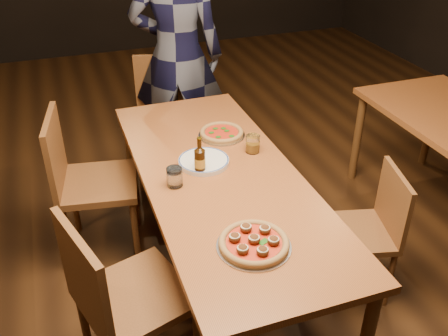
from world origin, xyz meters
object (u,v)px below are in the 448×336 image
object	(u,v)px
chair_main_sw	(98,182)
amber_glass	(253,144)
water_glass	(175,177)
table_main	(221,186)
pizza_margherita	(222,133)
chair_end	(165,121)
chair_main_nw	(136,295)
diner	(177,56)
plate_stack	(204,161)
beer_bottle	(200,161)
chair_main_e	(357,232)
pizza_meatball	(254,243)

from	to	relation	value
chair_main_sw	amber_glass	size ratio (longest dim) A/B	9.79
water_glass	chair_main_sw	bearing A→B (deg)	121.79
table_main	chair_main_sw	world-z (taller)	chair_main_sw
pizza_margherita	amber_glass	world-z (taller)	amber_glass
chair_end	water_glass	xyz separation A→B (m)	(-0.24, -1.27, 0.32)
chair_main_nw	diner	size ratio (longest dim) A/B	0.52
chair_main_sw	amber_glass	bearing A→B (deg)	-104.05
chair_main_nw	plate_stack	world-z (taller)	chair_main_nw
table_main	chair_end	world-z (taller)	chair_end
amber_glass	diner	xyz separation A→B (m)	(-0.12, 1.20, 0.14)
pizza_margherita	beer_bottle	xyz separation A→B (m)	(-0.25, -0.37, 0.06)
chair_main_sw	chair_main_e	size ratio (longest dim) A/B	1.22
plate_stack	amber_glass	size ratio (longest dim) A/B	2.73
chair_main_nw	chair_main_sw	distance (m)	0.99
chair_main_e	pizza_meatball	distance (m)	0.89
pizza_margherita	diner	world-z (taller)	diner
chair_main_e	plate_stack	bearing A→B (deg)	-105.89
chair_main_sw	diner	distance (m)	1.20
chair_end	beer_bottle	bearing A→B (deg)	-78.35
amber_glass	chair_main_e	bearing A→B (deg)	-46.46
table_main	plate_stack	bearing A→B (deg)	110.45
table_main	beer_bottle	world-z (taller)	beer_bottle
water_glass	amber_glass	xyz separation A→B (m)	(0.50, 0.19, -0.00)
plate_stack	chair_end	bearing A→B (deg)	88.01
plate_stack	beer_bottle	xyz separation A→B (m)	(-0.05, -0.09, 0.06)
pizza_margherita	water_glass	distance (m)	0.59
beer_bottle	amber_glass	world-z (taller)	beer_bottle
chair_main_e	chair_end	size ratio (longest dim) A/B	0.84
chair_main_nw	beer_bottle	distance (m)	0.75
diner	plate_stack	bearing A→B (deg)	100.54
chair_main_nw	pizza_meatball	world-z (taller)	chair_main_nw
chair_main_e	pizza_meatball	world-z (taller)	chair_main_e
beer_bottle	chair_main_nw	bearing A→B (deg)	-133.21
chair_end	beer_bottle	size ratio (longest dim) A/B	4.66
chair_main_sw	diner	size ratio (longest dim) A/B	0.53
pizza_meatball	plate_stack	bearing A→B (deg)	89.74
chair_end	chair_main_e	bearing A→B (deg)	-49.67
pizza_meatball	plate_stack	world-z (taller)	pizza_meatball
pizza_meatball	plate_stack	xyz separation A→B (m)	(0.00, 0.73, -0.01)
table_main	pizza_meatball	xyz separation A→B (m)	(-0.05, -0.59, 0.09)
chair_main_sw	beer_bottle	distance (m)	0.78
chair_end	diner	size ratio (longest dim) A/B	0.52
table_main	water_glass	distance (m)	0.28
chair_main_nw	pizza_meatball	xyz separation A→B (m)	(0.51, -0.15, 0.28)
chair_end	water_glass	world-z (taller)	chair_end
table_main	diner	distance (m)	1.41
chair_main_sw	pizza_margherita	xyz separation A→B (m)	(0.75, -0.13, 0.27)
chair_end	pizza_meatball	distance (m)	1.87
beer_bottle	chair_main_sw	bearing A→B (deg)	135.29
chair_main_e	amber_glass	xyz separation A→B (m)	(-0.45, 0.47, 0.40)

